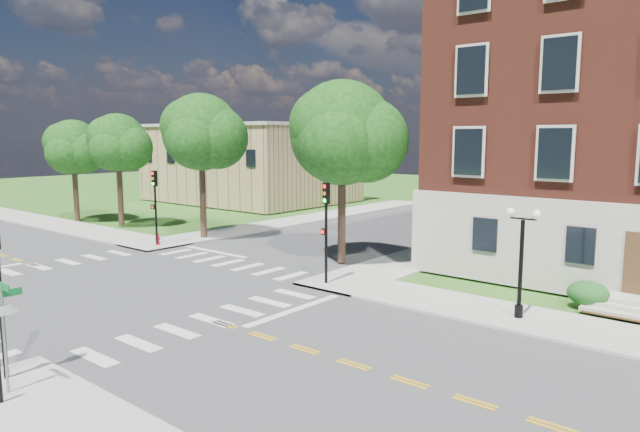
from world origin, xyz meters
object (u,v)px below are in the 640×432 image
Objects in this scene: fire_hydrant at (158,239)px; traffic_signal_ne at (326,219)px; street_sign_pole at (3,315)px; twin_lamp_west at (521,256)px; traffic_signal_nw at (155,198)px.

traffic_signal_ne is at bearing -2.69° from fire_hydrant.
traffic_signal_ne is at bearing 92.80° from street_sign_pole.
twin_lamp_west is 1.36× the size of street_sign_pole.
twin_lamp_west is at bearing 0.17° from traffic_signal_nw.
fire_hydrant is (-23.57, 0.03, -2.06)m from twin_lamp_west.
traffic_signal_ne is 1.55× the size of street_sign_pole.
fire_hydrant is at bearing 177.31° from traffic_signal_ne.
traffic_signal_ne is 1.13× the size of twin_lamp_west.
fire_hydrant is at bearing 104.69° from traffic_signal_nw.
twin_lamp_west is at bearing 61.53° from street_sign_pole.
twin_lamp_west is at bearing 4.15° from traffic_signal_ne.
traffic_signal_nw is at bearing 134.93° from street_sign_pole.
street_sign_pole is 4.13× the size of fire_hydrant.
twin_lamp_west reaches higher than street_sign_pole.
traffic_signal_nw is 23.55m from twin_lamp_west.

